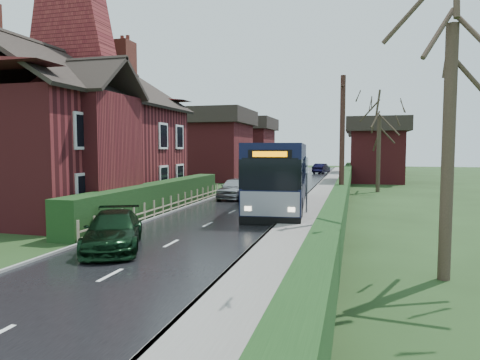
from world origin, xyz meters
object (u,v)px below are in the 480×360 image
(car_silver, at_px, (235,188))
(bus, at_px, (280,176))
(bus_stop_sign, at_px, (307,177))
(brick_house, at_px, (76,132))
(car_green, at_px, (113,231))
(telegraph_pole, at_px, (342,150))

(car_silver, bearing_deg, bus, -42.99)
(car_silver, bearing_deg, bus_stop_sign, -46.18)
(car_silver, bearing_deg, brick_house, -133.73)
(car_green, relative_size, bus_stop_sign, 1.48)
(telegraph_pole, bearing_deg, car_green, -131.49)
(bus, relative_size, car_silver, 2.90)
(bus, height_order, car_green, bus)
(telegraph_pole, bearing_deg, car_silver, 136.73)
(car_green, distance_m, bus_stop_sign, 10.86)
(bus, xyz_separation_m, car_green, (-3.80, -11.59, -1.19))
(car_silver, relative_size, telegraph_pole, 0.64)
(car_green, height_order, bus_stop_sign, bus_stop_sign)
(car_silver, xyz_separation_m, bus_stop_sign, (5.50, -6.00, 1.24))
(brick_house, distance_m, bus, 11.80)
(bus, bearing_deg, brick_house, -167.05)
(car_green, bearing_deg, brick_house, 106.66)
(brick_house, xyz_separation_m, telegraph_pole, (14.53, -0.92, -0.98))
(brick_house, bearing_deg, car_silver, 44.96)
(car_silver, height_order, bus_stop_sign, bus_stop_sign)
(telegraph_pole, bearing_deg, bus, 133.31)
(brick_house, relative_size, car_green, 3.31)
(bus_stop_sign, bearing_deg, telegraph_pole, -44.70)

